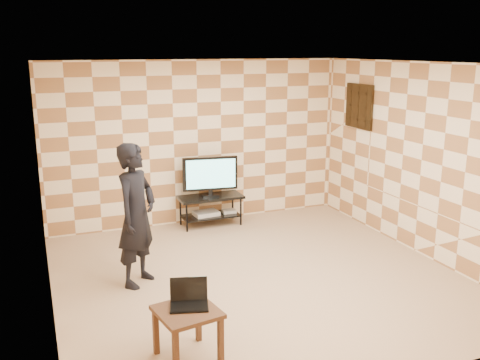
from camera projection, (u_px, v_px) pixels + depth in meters
name	position (u px, v px, depth m)	size (l,w,h in m)	color
floor	(257.00, 277.00, 6.91)	(5.00, 5.00, 0.00)	tan
wall_back	(198.00, 143.00, 8.84)	(5.00, 0.02, 2.70)	#F9E0B9
wall_front	(380.00, 241.00, 4.33)	(5.00, 0.02, 2.70)	#F9E0B9
wall_left	(43.00, 195.00, 5.69)	(0.02, 5.00, 2.70)	#F9E0B9
wall_right	(422.00, 160.00, 7.48)	(0.02, 5.00, 2.70)	#F9E0B9
ceiling	(259.00, 63.00, 6.26)	(5.00, 5.00, 0.02)	white
wall_art	(359.00, 106.00, 8.72)	(0.04, 0.72, 0.72)	black
tv_stand	(211.00, 204.00, 8.84)	(1.06, 0.48, 0.50)	black
tv	(210.00, 175.00, 8.72)	(0.90, 0.21, 0.66)	black
dvd_player	(206.00, 213.00, 8.87)	(0.40, 0.29, 0.07)	silver
game_console	(229.00, 211.00, 9.01)	(0.22, 0.16, 0.05)	silver
side_table	(187.00, 318.00, 5.00)	(0.63, 0.63, 0.50)	#321A0F
laptop	(189.00, 300.00, 5.07)	(0.42, 0.37, 0.24)	black
person	(136.00, 215.00, 6.52)	(0.65, 0.43, 1.78)	black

